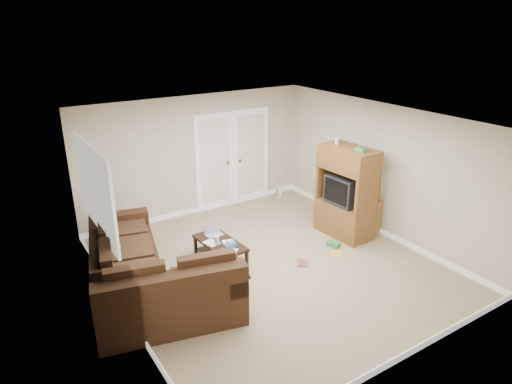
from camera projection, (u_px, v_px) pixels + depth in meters
floor at (271, 266)px, 7.73m from camera, size 5.50×5.50×0.00m
ceiling at (273, 120)px, 6.82m from camera, size 5.00×5.50×0.02m
wall_left at (116, 236)px, 6.02m from camera, size 0.02×5.50×2.50m
wall_right at (382, 171)px, 8.53m from camera, size 0.02×5.50×2.50m
wall_back at (196, 156)px, 9.43m from camera, size 5.00×0.02×2.50m
wall_front at (410, 274)px, 5.12m from camera, size 5.00×0.02×2.50m
baseboards at (271, 263)px, 7.71m from camera, size 5.00×5.50×0.10m
french_doors at (233, 159)px, 9.91m from camera, size 1.80×0.05×2.13m
window_left at (96, 191)px, 6.71m from camera, size 0.05×1.92×1.42m
sectional_sofa at (143, 275)px, 6.77m from camera, size 2.17×3.37×0.93m
coffee_table at (220, 251)px, 7.73m from camera, size 0.57×1.05×0.69m
tv_armoire at (346, 192)px, 8.55m from camera, size 0.65×1.11×1.85m
side_cabinet at (362, 214)px, 8.76m from camera, size 0.60×0.60×1.11m
space_heater at (279, 192)px, 10.56m from camera, size 0.13×0.12×0.28m
floor_magazine at (335, 254)px, 8.11m from camera, size 0.31×0.28×0.01m
floor_greenbox at (333, 244)px, 8.36m from camera, size 0.22×0.26×0.09m
floor_book at (297, 263)px, 7.80m from camera, size 0.30×0.31×0.02m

